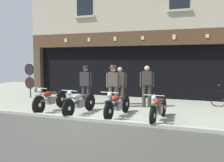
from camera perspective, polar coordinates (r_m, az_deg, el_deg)
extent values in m
cube|color=gray|center=(12.32, 3.90, -4.09)|extent=(23.45, 10.00, 0.08)
cube|color=#A1A99D|center=(7.81, -6.47, -9.09)|extent=(23.45, 0.16, 0.18)
cube|color=black|center=(14.40, 6.52, 2.57)|extent=(10.53, 4.00, 2.60)
cube|color=#4C3D2D|center=(14.86, -16.70, 2.46)|extent=(0.44, 0.36, 2.60)
cube|color=black|center=(12.71, 4.64, 2.84)|extent=(10.08, 0.03, 2.18)
cube|color=#4E3521|center=(12.33, 4.15, 9.85)|extent=(11.45, 0.24, 0.70)
cube|color=#DBC684|center=(13.64, -10.76, 9.31)|extent=(0.14, 0.03, 0.21)
cube|color=#DBC684|center=(12.98, -5.42, 9.60)|extent=(0.14, 0.03, 0.19)
cube|color=#DBC684|center=(12.42, 0.70, 9.83)|extent=(0.14, 0.03, 0.21)
cube|color=#DBC684|center=(12.02, 7.19, 9.95)|extent=(0.14, 0.03, 0.17)
cube|color=#DBC684|center=(11.78, 14.29, 9.94)|extent=(0.14, 0.03, 0.22)
cube|color=#DBC684|center=(11.71, 21.38, 9.78)|extent=(0.14, 0.03, 0.16)
cube|color=#B1A58E|center=(12.70, 4.31, 18.34)|extent=(11.45, 0.40, 3.07)
cube|color=black|center=(13.36, -6.42, 17.65)|extent=(0.90, 0.02, 1.30)
cube|color=#B1A58E|center=(13.20, -6.46, 14.71)|extent=(1.10, 0.12, 0.10)
cube|color=#B1A58E|center=(11.88, 15.40, 15.65)|extent=(1.10, 0.12, 0.10)
cylinder|color=black|center=(8.94, -16.71, -5.38)|extent=(0.08, 0.66, 0.66)
cylinder|color=silver|center=(8.94, -16.71, -5.38)|extent=(0.10, 0.15, 0.14)
cylinder|color=black|center=(10.06, -11.80, -4.14)|extent=(0.09, 0.66, 0.66)
cylinder|color=silver|center=(10.06, -11.80, -4.14)|extent=(0.11, 0.15, 0.14)
cube|color=gray|center=(9.47, -14.13, -4.01)|extent=(0.10, 1.28, 0.07)
cube|color=slate|center=(9.48, -14.12, -4.43)|extent=(0.21, 0.32, 0.26)
ellipsoid|color=maroon|center=(9.31, -14.75, -2.93)|extent=(0.23, 0.46, 0.20)
ellipsoid|color=#38281E|center=(9.65, -13.28, -2.75)|extent=(0.21, 0.30, 0.10)
cube|color=gray|center=(8.89, -16.77, -3.17)|extent=(0.11, 0.36, 0.04)
sphere|color=silver|center=(8.92, -16.56, -2.16)|extent=(0.15, 0.15, 0.15)
cylinder|color=silver|center=(8.91, -16.57, -1.64)|extent=(0.62, 0.04, 0.02)
cylinder|color=silver|center=(8.93, -16.60, -3.51)|extent=(0.04, 0.29, 0.60)
cylinder|color=black|center=(8.18, -10.15, -6.32)|extent=(0.14, 0.63, 0.62)
cylinder|color=silver|center=(8.18, -10.15, -6.32)|extent=(0.12, 0.15, 0.14)
cylinder|color=black|center=(9.25, -5.17, -4.95)|extent=(0.15, 0.63, 0.62)
cylinder|color=silver|center=(9.25, -5.17, -4.95)|extent=(0.13, 0.15, 0.14)
cube|color=#1B3B2A|center=(8.68, -7.51, -4.82)|extent=(0.21, 1.22, 0.07)
cube|color=slate|center=(8.69, -7.51, -5.27)|extent=(0.24, 0.34, 0.26)
ellipsoid|color=gray|center=(8.52, -8.14, -3.65)|extent=(0.27, 0.48, 0.20)
ellipsoid|color=#38281E|center=(8.85, -6.65, -3.44)|extent=(0.23, 0.32, 0.10)
cube|color=#1B3B2A|center=(8.12, -10.18, -4.02)|extent=(0.14, 0.37, 0.04)
sphere|color=silver|center=(8.14, -9.95, -2.80)|extent=(0.15, 0.15, 0.15)
cylinder|color=silver|center=(8.13, -9.96, -2.24)|extent=(0.62, 0.10, 0.02)
cylinder|color=silver|center=(8.16, -10.01, -4.28)|extent=(0.07, 0.28, 0.60)
cylinder|color=black|center=(7.65, -0.77, -7.08)|extent=(0.12, 0.62, 0.61)
cylinder|color=silver|center=(7.65, -0.77, -7.08)|extent=(0.11, 0.14, 0.13)
cylinder|color=black|center=(8.90, 3.20, -5.36)|extent=(0.13, 0.62, 0.61)
cylinder|color=silver|center=(8.90, 3.20, -5.36)|extent=(0.12, 0.14, 0.13)
cube|color=black|center=(8.25, 1.37, -5.34)|extent=(0.18, 1.29, 0.07)
cube|color=slate|center=(8.26, 1.37, -5.81)|extent=(0.23, 0.34, 0.26)
ellipsoid|color=maroon|center=(8.06, 0.89, -4.13)|extent=(0.26, 0.48, 0.20)
ellipsoid|color=#38281E|center=(8.45, 2.07, -3.85)|extent=(0.23, 0.32, 0.10)
cube|color=black|center=(7.59, -0.78, -4.66)|extent=(0.13, 0.37, 0.04)
sphere|color=silver|center=(7.61, -0.58, -3.31)|extent=(0.15, 0.15, 0.15)
cylinder|color=silver|center=(7.60, -0.58, -2.71)|extent=(0.62, 0.08, 0.02)
cylinder|color=silver|center=(7.63, -0.64, -4.89)|extent=(0.06, 0.29, 0.60)
cylinder|color=black|center=(7.20, 9.56, -7.96)|extent=(0.11, 0.61, 0.60)
cylinder|color=silver|center=(7.20, 9.56, -7.96)|extent=(0.11, 0.14, 0.13)
cylinder|color=black|center=(8.51, 11.90, -5.98)|extent=(0.12, 0.61, 0.60)
cylinder|color=silver|center=(8.51, 11.90, -5.98)|extent=(0.12, 0.14, 0.13)
cube|color=#1C3621|center=(7.83, 10.85, -6.03)|extent=(0.15, 1.27, 0.07)
cube|color=slate|center=(7.84, 10.84, -6.53)|extent=(0.22, 0.33, 0.26)
ellipsoid|color=maroon|center=(7.63, 10.59, -4.78)|extent=(0.25, 0.47, 0.20)
ellipsoid|color=#38281E|center=(8.03, 11.28, -4.45)|extent=(0.22, 0.31, 0.10)
cube|color=#1C3621|center=(7.13, 9.60, -5.44)|extent=(0.12, 0.37, 0.04)
sphere|color=silver|center=(7.16, 9.74, -3.95)|extent=(0.15, 0.15, 0.15)
cylinder|color=silver|center=(7.15, 9.75, -3.32)|extent=(0.62, 0.06, 0.02)
cylinder|color=silver|center=(7.18, 9.68, -5.63)|extent=(0.05, 0.29, 0.60)
cylinder|color=#2D2D33|center=(10.49, -5.56, -3.25)|extent=(0.15, 0.15, 0.81)
cylinder|color=#2D2D33|center=(10.57, -6.67, -3.19)|extent=(0.15, 0.15, 0.81)
cube|color=#2D2D33|center=(10.45, -6.15, 0.48)|extent=(0.39, 0.24, 0.59)
cube|color=white|center=(10.55, -5.91, 0.91)|extent=(0.14, 0.03, 0.33)
cube|color=black|center=(10.57, -5.88, 0.85)|extent=(0.05, 0.01, 0.31)
cylinder|color=#2D2D33|center=(10.37, -4.95, 0.25)|extent=(0.09, 0.09, 0.59)
cylinder|color=#2D2D33|center=(10.55, -7.32, 0.31)|extent=(0.09, 0.09, 0.59)
sphere|color=#9E7A5B|center=(10.43, -6.17, 2.69)|extent=(0.19, 0.19, 0.19)
cylinder|color=#332D28|center=(10.43, -6.17, 2.98)|extent=(0.33, 0.33, 0.01)
cylinder|color=#332D28|center=(10.42, -6.18, 3.27)|extent=(0.20, 0.20, 0.11)
cylinder|color=brown|center=(9.74, 0.92, -3.68)|extent=(0.15, 0.15, 0.87)
cylinder|color=brown|center=(9.77, -0.37, -3.65)|extent=(0.15, 0.15, 0.87)
cube|color=brown|center=(9.67, 0.27, 0.42)|extent=(0.42, 0.30, 0.56)
cube|color=silver|center=(9.78, 0.36, 0.87)|extent=(0.14, 0.05, 0.32)
cube|color=black|center=(9.80, 0.37, 0.81)|extent=(0.05, 0.02, 0.29)
cylinder|color=brown|center=(9.65, 1.66, 0.15)|extent=(0.09, 0.09, 0.57)
cylinder|color=brown|center=(9.71, -1.10, 0.18)|extent=(0.09, 0.09, 0.57)
sphere|color=tan|center=(9.65, 0.28, 2.75)|extent=(0.20, 0.20, 0.20)
cylinder|color=#4C4238|center=(9.65, 0.28, 3.09)|extent=(0.35, 0.35, 0.01)
cylinder|color=#4C4238|center=(9.65, 0.28, 3.42)|extent=(0.21, 0.21, 0.11)
cylinder|color=#38332D|center=(9.92, 8.74, -3.46)|extent=(0.15, 0.15, 0.91)
cylinder|color=#38332D|center=(9.92, 7.46, -3.44)|extent=(0.15, 0.15, 0.91)
cube|color=#38332D|center=(9.84, 8.15, 0.67)|extent=(0.42, 0.29, 0.56)
cube|color=silver|center=(9.95, 8.17, 1.10)|extent=(0.14, 0.05, 0.31)
cube|color=maroon|center=(9.96, 8.17, 1.05)|extent=(0.05, 0.02, 0.29)
cylinder|color=#38332D|center=(9.84, 9.51, 0.34)|extent=(0.09, 0.09, 0.58)
cylinder|color=#38332D|center=(9.85, 6.78, 0.38)|extent=(0.09, 0.09, 0.58)
sphere|color=beige|center=(9.82, 8.18, 2.95)|extent=(0.21, 0.21, 0.21)
cylinder|color=#47423D|center=(10.35, 2.46, -3.22)|extent=(0.15, 0.15, 0.85)
cylinder|color=#47423D|center=(10.38, 1.25, -3.20)|extent=(0.15, 0.15, 0.85)
cube|color=#47423D|center=(10.29, 1.87, 0.54)|extent=(0.41, 0.29, 0.55)
cube|color=silver|center=(10.40, 1.95, 0.95)|extent=(0.14, 0.05, 0.31)
cube|color=black|center=(10.41, 1.96, 0.90)|extent=(0.05, 0.02, 0.29)
cylinder|color=#47423D|center=(10.27, 3.17, 0.17)|extent=(0.09, 0.09, 0.60)
cylinder|color=#47423D|center=(10.33, 0.58, 0.20)|extent=(0.09, 0.09, 0.60)
sphere|color=tan|center=(10.27, 1.87, 2.69)|extent=(0.20, 0.20, 0.20)
cylinder|color=#232328|center=(12.88, -18.57, 0.07)|extent=(0.06, 0.06, 1.71)
cylinder|color=black|center=(12.84, -18.70, 2.60)|extent=(0.60, 0.03, 0.60)
torus|color=silver|center=(12.85, -18.66, 2.60)|extent=(0.62, 0.04, 0.62)
cylinder|color=black|center=(12.88, -18.61, -0.41)|extent=(0.60, 0.03, 0.60)
torus|color=beige|center=(12.89, -18.57, -0.41)|extent=(0.62, 0.04, 0.62)
cube|color=silver|center=(12.24, 11.10, 4.22)|extent=(0.69, 0.02, 1.04)
cube|color=#511E19|center=(12.22, 11.13, 6.20)|extent=(0.69, 0.01, 0.20)
torus|color=black|center=(10.83, 23.62, -3.83)|extent=(0.68, 0.14, 0.68)
cylinder|color=silver|center=(10.77, 23.73, -0.88)|extent=(0.09, 0.50, 0.02)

